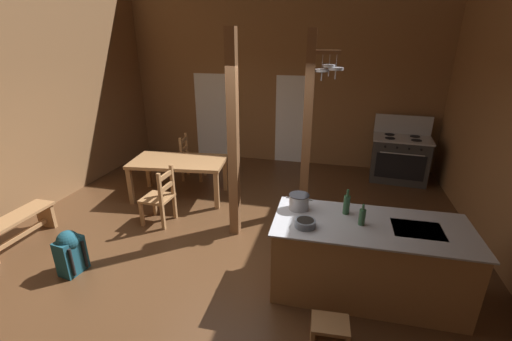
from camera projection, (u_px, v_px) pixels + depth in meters
name	position (u px, v px, depth m)	size (l,w,h in m)	color
ground_plane	(226.00, 256.00, 4.82)	(7.89, 8.88, 0.10)	#4C301C
wall_back	(280.00, 63.00, 7.69)	(7.89, 0.14, 4.62)	brown
glazed_door_back_left	(215.00, 116.00, 8.44)	(1.00, 0.01, 2.05)	white
glazed_panel_back_right	(293.00, 120.00, 8.01)	(0.84, 0.01, 2.05)	white
kitchen_island	(367.00, 259.00, 3.92)	(2.18, 0.99, 0.91)	#9E7044
stove_range	(399.00, 158.00, 7.15)	(1.20, 0.90, 1.32)	#323232
support_post_with_pot_rack	(309.00, 122.00, 5.38)	(0.57, 0.24, 2.97)	brown
support_post_center	(233.00, 140.00, 4.79)	(0.14, 0.14, 2.97)	brown
step_stool	(330.00, 332.00, 3.28)	(0.38, 0.30, 0.30)	#9E7044
dining_table	(179.00, 165.00, 6.28)	(1.80, 1.10, 0.74)	#9E7044
ladderback_chair_near_window	(191.00, 158.00, 7.22)	(0.50, 0.50, 0.95)	#9E7044
ladderback_chair_by_post	(160.00, 197.00, 5.45)	(0.46, 0.46, 0.95)	#9E7044
bench_along_left_wall	(17.00, 225.00, 4.93)	(0.37, 1.12, 0.44)	#9E7044
backpack	(70.00, 251.00, 4.31)	(0.34, 0.35, 0.60)	#194756
stockpot_on_counter	(299.00, 202.00, 4.07)	(0.31, 0.24, 0.19)	#A8AAB2
mixing_bowl_on_counter	(305.00, 223.00, 3.70)	(0.23, 0.23, 0.08)	slate
bottle_tall_on_counter	(362.00, 217.00, 3.72)	(0.07, 0.07, 0.25)	#2D5638
bottle_short_on_counter	(347.00, 204.00, 3.95)	(0.08, 0.08, 0.31)	#2D5638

